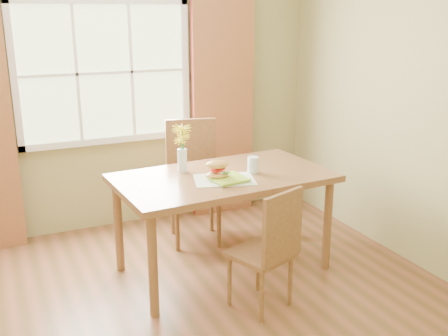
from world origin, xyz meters
name	(u,v)px	position (x,y,z in m)	size (l,w,h in m)	color
room	(173,129)	(0.00, 0.00, 1.35)	(4.24, 3.84, 2.74)	brown
window	(104,73)	(0.00, 1.87, 1.50)	(1.62, 0.06, 1.32)	beige
curtain_right	(223,108)	(1.15, 1.78, 1.10)	(0.65, 0.08, 2.20)	maroon
dining_table	(223,185)	(0.60, 0.57, 0.73)	(1.72, 1.04, 0.81)	brown
chair_near	(269,245)	(0.63, -0.13, 0.50)	(0.48, 0.48, 0.91)	brown
chair_far	(193,175)	(0.62, 1.28, 0.61)	(0.55, 0.55, 1.11)	brown
placemat	(224,180)	(0.55, 0.44, 0.82)	(0.45, 0.33, 0.01)	beige
plate	(228,179)	(0.57, 0.41, 0.82)	(0.26, 0.26, 0.01)	#9DD134
croissant_sandwich	(217,169)	(0.50, 0.46, 0.90)	(0.20, 0.15, 0.14)	#F5CA53
water_glass	(253,165)	(0.83, 0.52, 0.87)	(0.09, 0.09, 0.13)	silver
flower_vase	(182,143)	(0.34, 0.78, 1.05)	(0.16, 0.16, 0.38)	silver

